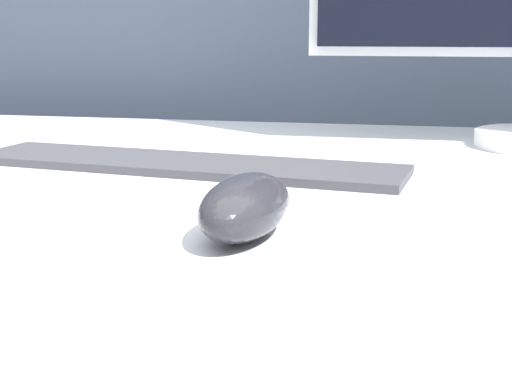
{
  "coord_description": "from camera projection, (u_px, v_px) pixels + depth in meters",
  "views": [
    {
      "loc": [
        0.07,
        -0.61,
        0.91
      ],
      "look_at": [
        -0.04,
        -0.09,
        0.79
      ],
      "focal_mm": 50.0,
      "sensor_mm": 36.0,
      "label": 1
    }
  ],
  "objects": [
    {
      "name": "keyboard",
      "position": [
        183.0,
        173.0,
        0.68
      ],
      "size": [
        0.46,
        0.17,
        0.02
      ],
      "rotation": [
        0.0,
        0.0,
        -0.13
      ],
      "color": "silver",
      "rests_on": "desk"
    },
    {
      "name": "partition_panel",
      "position": [
        363.0,
        204.0,
        1.28
      ],
      "size": [
        5.0,
        0.03,
        1.2
      ],
      "color": "#333D4C",
      "rests_on": "ground_plane"
    },
    {
      "name": "computer_mouse_near",
      "position": [
        245.0,
        206.0,
        0.51
      ],
      "size": [
        0.07,
        0.13,
        0.04
      ],
      "rotation": [
        0.0,
        0.0,
        -0.07
      ],
      "color": "#232328",
      "rests_on": "desk"
    }
  ]
}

